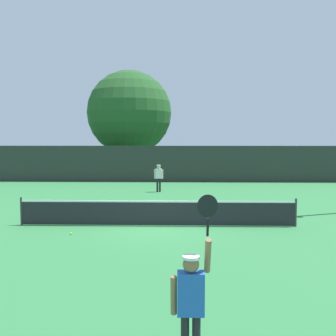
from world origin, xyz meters
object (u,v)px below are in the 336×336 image
large_tree (129,113)px  parked_car_far (278,167)px  player_serving (192,295)px  tennis_ball (71,233)px  parked_car_near (194,166)px  player_receiving (159,175)px  parked_car_mid (242,165)px

large_tree → parked_car_far: 14.40m
player_serving → parked_car_far: player_serving is taller
tennis_ball → parked_car_far: bearing=61.0°
parked_car_near → player_serving: bearing=-93.0°
player_receiving → parked_car_near: size_ratio=0.40×
parked_car_near → parked_car_far: (7.57, -1.80, 0.00)m
parked_car_near → parked_car_far: bearing=-14.2°
parked_car_near → parked_car_mid: same height
tennis_ball → parked_car_far: size_ratio=0.02×
player_serving → parked_car_mid: 34.77m
tennis_ball → large_tree: size_ratio=0.01×
large_tree → parked_car_mid: 12.25m
tennis_ball → parked_car_far: 26.27m
player_serving → parked_car_far: bearing=74.1°
player_receiving → tennis_ball: size_ratio=24.93×
player_serving → parked_car_far: 32.24m
player_serving → parked_car_near: size_ratio=0.59×
tennis_ball → player_receiving: bearing=77.8°
player_serving → parked_car_far: (8.83, 31.01, -0.32)m
large_tree → parked_car_far: (13.53, -0.06, -4.93)m
tennis_ball → parked_car_mid: bearing=69.2°
tennis_ball → parked_car_near: (5.17, 24.76, 0.74)m
player_receiving → tennis_ball: bearing=77.8°
tennis_ball → parked_car_near: 25.30m
tennis_ball → parked_car_mid: 28.03m
player_receiving → large_tree: (-3.25, 11.65, 4.66)m
player_serving → parked_car_mid: player_serving is taller
tennis_ball → parked_car_far: parked_car_far is taller
tennis_ball → parked_car_near: size_ratio=0.02×
player_serving → large_tree: bearing=98.6°
player_serving → player_receiving: (-1.45, 19.42, -0.06)m
parked_car_near → parked_car_mid: (4.79, 1.43, 0.00)m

